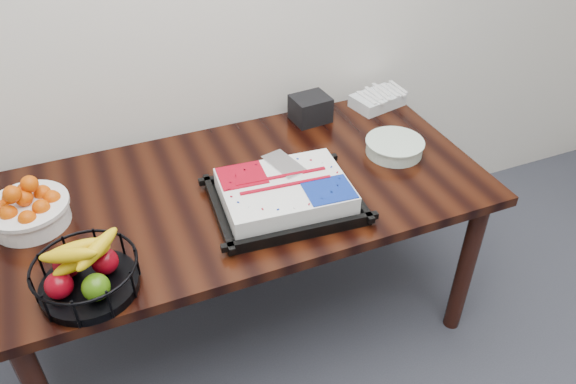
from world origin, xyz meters
name	(u,v)px	position (x,y,z in m)	size (l,w,h in m)	color
table	(244,204)	(0.00, 2.00, 0.66)	(1.80, 0.90, 0.75)	black
cake_tray	(285,195)	(0.10, 1.84, 0.80)	(0.53, 0.43, 0.10)	black
tangerine_bowl	(27,206)	(-0.73, 2.08, 0.82)	(0.27, 0.27, 0.17)	white
fruit_basket	(86,273)	(-0.59, 1.69, 0.82)	(0.31, 0.31, 0.16)	black
plate_stack	(394,147)	(0.63, 1.98, 0.78)	(0.23, 0.23, 0.06)	white
fork_bag	(377,100)	(0.77, 2.35, 0.78)	(0.25, 0.19, 0.06)	silver
napkin_box	(310,109)	(0.43, 2.35, 0.81)	(0.16, 0.13, 0.11)	black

